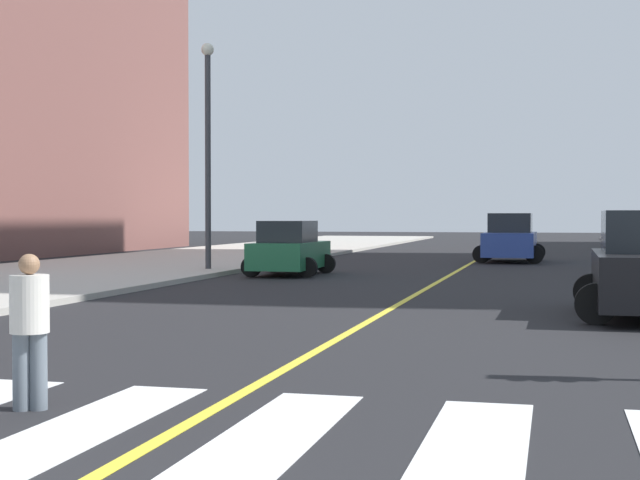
{
  "coord_description": "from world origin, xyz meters",
  "views": [
    {
      "loc": [
        3.35,
        -3.87,
        1.97
      ],
      "look_at": [
        -3.32,
        22.67,
        1.27
      ],
      "focal_mm": 52.35,
      "sensor_mm": 36.0,
      "label": 1
    }
  ],
  "objects_px": {
    "car_green_third": "(289,250)",
    "street_lamp": "(208,137)",
    "car_blue_nearest": "(510,239)",
    "pedestrian_crossing": "(30,324)"
  },
  "relations": [
    {
      "from": "car_green_third",
      "to": "pedestrian_crossing",
      "type": "relative_size",
      "value": 2.55
    },
    {
      "from": "car_green_third",
      "to": "pedestrian_crossing",
      "type": "distance_m",
      "value": 21.73
    },
    {
      "from": "street_lamp",
      "to": "pedestrian_crossing",
      "type": "bearing_deg",
      "value": -73.56
    },
    {
      "from": "pedestrian_crossing",
      "to": "street_lamp",
      "type": "xyz_separation_m",
      "value": [
        -6.45,
        21.86,
        3.83
      ]
    },
    {
      "from": "pedestrian_crossing",
      "to": "car_green_third",
      "type": "bearing_deg",
      "value": -104.47
    },
    {
      "from": "car_green_third",
      "to": "car_blue_nearest",
      "type": "bearing_deg",
      "value": 58.5
    },
    {
      "from": "car_green_third",
      "to": "pedestrian_crossing",
      "type": "xyz_separation_m",
      "value": [
        3.42,
        -21.46,
        0.03
      ]
    },
    {
      "from": "street_lamp",
      "to": "car_green_third",
      "type": "bearing_deg",
      "value": -7.57
    },
    {
      "from": "car_blue_nearest",
      "to": "street_lamp",
      "type": "relative_size",
      "value": 0.6
    },
    {
      "from": "car_green_third",
      "to": "street_lamp",
      "type": "height_order",
      "value": "street_lamp"
    }
  ]
}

